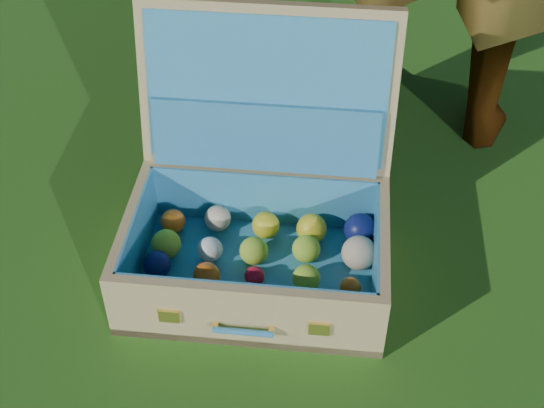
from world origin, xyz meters
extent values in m
plane|color=#215114|center=(0.00, 0.00, 0.00)|extent=(60.00, 60.00, 0.00)
cube|color=tan|center=(0.11, 0.10, 0.01)|extent=(0.66, 0.56, 0.02)
cube|color=tan|center=(0.17, -0.06, 0.08)|extent=(0.52, 0.23, 0.17)
cube|color=tan|center=(0.04, 0.26, 0.08)|extent=(0.52, 0.23, 0.17)
cube|color=tan|center=(-0.14, 0.00, 0.08)|extent=(0.15, 0.31, 0.17)
cube|color=tan|center=(0.36, 0.20, 0.08)|extent=(0.15, 0.31, 0.17)
cube|color=teal|center=(0.11, 0.10, 0.02)|extent=(0.60, 0.50, 0.01)
cube|color=teal|center=(0.17, -0.05, 0.09)|extent=(0.48, 0.20, 0.15)
cube|color=teal|center=(0.05, 0.25, 0.09)|extent=(0.48, 0.20, 0.15)
cube|color=teal|center=(-0.13, 0.00, 0.09)|extent=(0.13, 0.31, 0.15)
cube|color=teal|center=(0.34, 0.20, 0.09)|extent=(0.13, 0.31, 0.15)
cube|color=tan|center=(0.02, 0.32, 0.35)|extent=(0.56, 0.31, 0.37)
cube|color=teal|center=(0.02, 0.30, 0.35)|extent=(0.51, 0.26, 0.33)
cube|color=teal|center=(0.03, 0.28, 0.25)|extent=(0.48, 0.23, 0.16)
cube|color=#F2C659|center=(0.04, -0.13, 0.08)|extent=(0.04, 0.02, 0.03)
cube|color=#F2C659|center=(0.32, -0.02, 0.08)|extent=(0.04, 0.02, 0.03)
cylinder|color=teal|center=(0.18, -0.09, 0.07)|extent=(0.12, 0.06, 0.01)
cube|color=#F2C659|center=(0.13, -0.10, 0.07)|extent=(0.02, 0.02, 0.01)
cube|color=#F2C659|center=(0.23, -0.06, 0.07)|extent=(0.02, 0.02, 0.01)
sphere|color=#BAE237|center=(-0.04, -0.10, 0.06)|extent=(0.07, 0.07, 0.07)
sphere|color=white|center=(0.07, -0.06, 0.06)|extent=(0.07, 0.07, 0.07)
sphere|color=white|center=(0.16, -0.02, 0.07)|extent=(0.08, 0.08, 0.08)
sphere|color=#BAE237|center=(0.26, 0.02, 0.05)|extent=(0.05, 0.05, 0.05)
sphere|color=red|center=(0.34, 0.06, 0.05)|extent=(0.05, 0.05, 0.05)
sphere|color=#101753|center=(-0.08, -0.01, 0.06)|extent=(0.06, 0.06, 0.06)
sphere|color=orange|center=(0.03, 0.02, 0.06)|extent=(0.06, 0.06, 0.06)
sphere|color=red|center=(0.12, 0.07, 0.05)|extent=(0.04, 0.04, 0.04)
sphere|color=#BAE237|center=(0.23, 0.11, 0.06)|extent=(0.06, 0.06, 0.06)
sphere|color=orange|center=(0.32, 0.14, 0.05)|extent=(0.05, 0.05, 0.05)
sphere|color=#BAE237|center=(-0.09, 0.05, 0.06)|extent=(0.07, 0.07, 0.07)
sphere|color=white|center=(0.00, 0.09, 0.05)|extent=(0.06, 0.06, 0.06)
sphere|color=#BAE237|center=(0.09, 0.13, 0.06)|extent=(0.06, 0.06, 0.06)
sphere|color=#BAE237|center=(0.19, 0.19, 0.06)|extent=(0.06, 0.06, 0.06)
sphere|color=beige|center=(0.30, 0.22, 0.06)|extent=(0.08, 0.08, 0.08)
sphere|color=orange|center=(-0.12, 0.12, 0.05)|extent=(0.06, 0.06, 0.06)
sphere|color=beige|center=(-0.04, 0.18, 0.06)|extent=(0.06, 0.06, 0.06)
sphere|color=gold|center=(0.07, 0.21, 0.06)|extent=(0.06, 0.06, 0.06)
sphere|color=gold|center=(0.17, 0.25, 0.06)|extent=(0.07, 0.07, 0.07)
sphere|color=#101753|center=(0.27, 0.29, 0.06)|extent=(0.07, 0.07, 0.07)
camera|label=1|loc=(0.68, -0.88, 1.25)|focal=50.00mm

